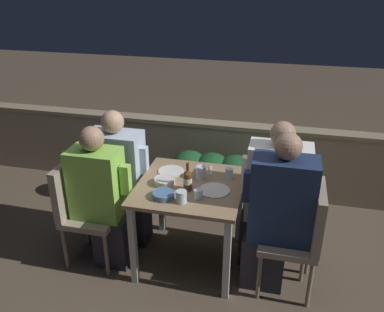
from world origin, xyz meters
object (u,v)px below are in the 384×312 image
Objects in this scene: potted_plant at (116,163)px; person_white_polo at (272,197)px; person_blue_shirt at (121,179)px; person_navy_jumper at (277,215)px; chair_right_far at (297,211)px; person_green_blouse at (102,198)px; chair_left_far at (101,184)px; chair_left_near at (80,203)px; beer_bottle at (188,180)px; chair_right_near at (303,231)px.

person_white_polo is at bearing -21.96° from potted_plant.
person_navy_jumper reaches higher than person_blue_shirt.
person_green_blouse is at bearing -168.92° from chair_right_far.
chair_left_far is at bearing -180.00° from person_blue_shirt.
chair_left_near is 0.41m from person_blue_shirt.
chair_left_near is 0.21m from person_green_blouse.
chair_right_far is at bearing 14.13° from beer_bottle.
person_white_polo is (-0.04, 0.27, -0.01)m from person_navy_jumper.
person_navy_jumper is at bearing 1.36° from person_green_blouse.
person_white_polo is (1.52, 0.30, 0.10)m from chair_left_near.
chair_left_far is at bearing 164.12° from beer_bottle.
chair_left_far is 1.00× the size of chair_right_near.
person_green_blouse is at bearing -178.64° from person_navy_jumper.
person_navy_jumper is (1.56, 0.03, 0.11)m from chair_left_near.
chair_right_near is (1.54, -0.30, -0.08)m from person_blue_shirt.
beer_bottle is (-0.68, 0.06, 0.18)m from person_navy_jumper.
chair_right_near is 0.70× the size of person_white_polo.
potted_plant is at bearing 138.89° from beer_bottle.
chair_right_near is 0.27m from chair_right_far.
chair_right_far is 0.90m from beer_bottle.
person_green_blouse is 1.35m from person_white_polo.
chair_left_far is (-0.17, 0.33, -0.08)m from person_green_blouse.
chair_right_far is 1.25× the size of potted_plant.
person_white_polo reaches higher than beer_bottle.
beer_bottle is at bearing 175.32° from person_navy_jumper.
person_white_polo is 1.76m from potted_plant.
beer_bottle is at bearing 176.37° from chair_right_near.
potted_plant is (-0.30, 0.95, -0.18)m from person_green_blouse.
person_blue_shirt is 1.30m from person_white_polo.
potted_plant is (-0.10, 0.95, -0.10)m from chair_left_near.
chair_right_near and chair_right_far have the same top height.
person_navy_jumper is at bearing -11.04° from chair_left_far.
chair_left_near is at bearing -94.32° from chair_left_far.
chair_left_near is at bearing -178.81° from person_navy_jumper.
potted_plant is (-1.67, 0.92, -0.21)m from person_navy_jumper.
chair_right_near reaches higher than potted_plant.
potted_plant is at bearing 96.27° from chair_left_near.
beer_bottle is (0.86, -0.24, 0.28)m from chair_left_far.
chair_left_far is at bearing 117.61° from person_green_blouse.
person_green_blouse is at bearing -172.70° from beer_bottle.
person_blue_shirt reaches higher than chair_left_near.
chair_left_near is 1.25× the size of potted_plant.
chair_left_near is 0.70× the size of person_white_polo.
chair_left_far is (0.03, 0.33, 0.00)m from chair_left_near.
person_green_blouse is 0.33m from person_blue_shirt.
person_blue_shirt is 0.72m from potted_plant.
person_blue_shirt is (0.22, 0.33, 0.08)m from chair_left_near.
chair_left_near is at bearing -168.93° from person_white_polo.
beer_bottle reaches higher than chair_right_far.
chair_right_near is 0.69× the size of person_navy_jumper.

